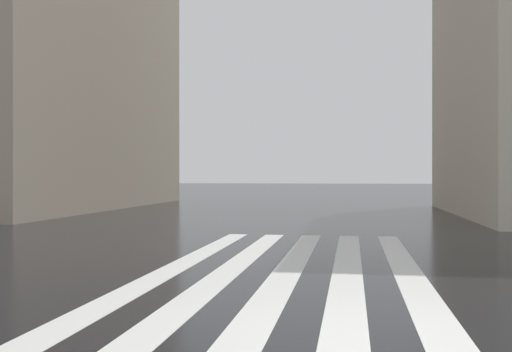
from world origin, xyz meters
name	(u,v)px	position (x,y,z in m)	size (l,w,h in m)	color
ground_plane	(401,343)	(0.00, 0.00, 0.00)	(220.00, 220.00, 0.00)	black
zebra_crossing	(286,273)	(4.00, 1.55, 0.00)	(13.00, 4.50, 0.01)	silver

